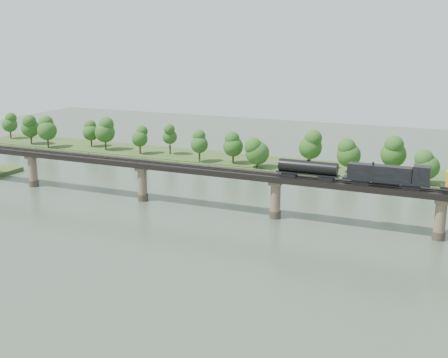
% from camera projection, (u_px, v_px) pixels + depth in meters
% --- Properties ---
extents(ground, '(400.00, 400.00, 0.00)m').
position_uv_depth(ground, '(230.00, 258.00, 119.56)').
color(ground, '#354334').
rests_on(ground, ground).
extents(far_bank, '(300.00, 24.00, 1.60)m').
position_uv_depth(far_bank, '(325.00, 170.00, 194.87)').
color(far_bank, '#2E461C').
rests_on(far_bank, ground).
extents(bridge, '(236.00, 30.00, 11.50)m').
position_uv_depth(bridge, '(275.00, 198.00, 144.86)').
color(bridge, '#473A2D').
rests_on(bridge, ground).
extents(bridge_superstructure, '(220.00, 4.90, 0.75)m').
position_uv_depth(bridge_superstructure, '(276.00, 174.00, 143.29)').
color(bridge_superstructure, black).
rests_on(bridge_superstructure, bridge).
extents(far_treeline, '(289.06, 17.54, 13.60)m').
position_uv_depth(far_treeline, '(300.00, 148.00, 192.09)').
color(far_treeline, '#382619').
rests_on(far_treeline, far_bank).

